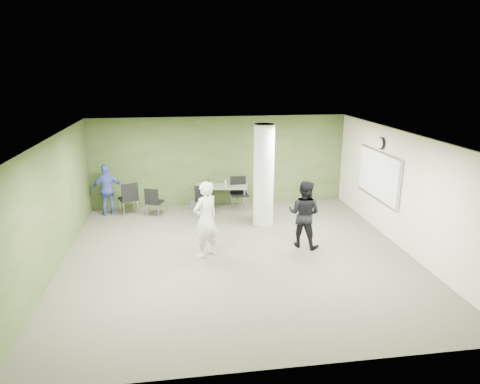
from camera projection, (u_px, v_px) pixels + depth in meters
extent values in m
plane|color=#4D4C3C|center=(238.00, 255.00, 10.05)|extent=(8.00, 8.00, 0.00)
plane|color=white|center=(238.00, 136.00, 9.26)|extent=(8.00, 8.00, 0.00)
cube|color=#3C4E24|center=(220.00, 161.00, 13.46)|extent=(8.00, 2.80, 0.02)
cube|color=#3C4E24|center=(52.00, 206.00, 9.10)|extent=(0.02, 8.00, 2.80)
cube|color=beige|center=(403.00, 191.00, 10.21)|extent=(0.02, 8.00, 2.80)
cylinder|color=silver|center=(264.00, 175.00, 11.69)|extent=(0.56, 0.56, 2.80)
cube|color=silver|center=(378.00, 175.00, 11.31)|extent=(0.04, 2.30, 1.30)
cube|color=white|center=(377.00, 175.00, 11.31)|extent=(0.02, 2.20, 1.20)
cylinder|color=black|center=(381.00, 143.00, 11.07)|extent=(0.05, 0.32, 0.32)
cylinder|color=white|center=(380.00, 143.00, 11.07)|extent=(0.02, 0.26, 0.26)
cube|color=gray|center=(222.00, 186.00, 13.14)|extent=(1.67, 0.95, 0.04)
cylinder|color=silver|center=(198.00, 200.00, 13.00)|extent=(0.04, 0.04, 0.71)
cylinder|color=silver|center=(244.00, 201.00, 12.96)|extent=(0.04, 0.04, 0.71)
cylinder|color=silver|center=(200.00, 195.00, 13.53)|extent=(0.04, 0.04, 0.71)
cylinder|color=silver|center=(245.00, 195.00, 13.49)|extent=(0.04, 0.04, 0.71)
cylinder|color=#23531B|center=(209.00, 182.00, 13.07)|extent=(0.07, 0.07, 0.25)
cylinder|color=#B2B2B7|center=(226.00, 183.00, 13.06)|extent=(0.06, 0.06, 0.18)
cylinder|color=#4C4C4C|center=(194.00, 206.00, 13.17)|extent=(0.25, 0.25, 0.28)
cube|color=black|center=(128.00, 199.00, 12.67)|extent=(0.66, 0.66, 0.05)
cube|color=black|center=(130.00, 192.00, 12.40)|extent=(0.46, 0.22, 0.49)
cylinder|color=silver|center=(134.00, 204.00, 13.02)|extent=(0.02, 0.02, 0.47)
cylinder|color=silver|center=(120.00, 206.00, 12.82)|extent=(0.02, 0.02, 0.47)
cylinder|color=silver|center=(138.00, 208.00, 12.67)|extent=(0.02, 0.02, 0.47)
cylinder|color=silver|center=(124.00, 210.00, 12.47)|extent=(0.02, 0.02, 0.47)
cube|color=black|center=(155.00, 202.00, 12.56)|extent=(0.57, 0.57, 0.05)
cube|color=black|center=(151.00, 196.00, 12.31)|extent=(0.41, 0.19, 0.43)
cylinder|color=silver|center=(163.00, 208.00, 12.76)|extent=(0.02, 0.02, 0.41)
cylinder|color=silver|center=(152.00, 207.00, 12.84)|extent=(0.02, 0.02, 0.41)
cylinder|color=silver|center=(158.00, 212.00, 12.42)|extent=(0.02, 0.02, 0.41)
cylinder|color=silver|center=(147.00, 211.00, 12.50)|extent=(0.02, 0.02, 0.41)
cube|color=black|center=(203.00, 201.00, 12.70)|extent=(0.47, 0.47, 0.05)
cube|color=black|center=(201.00, 192.00, 12.82)|extent=(0.40, 0.09, 0.41)
cylinder|color=silver|center=(198.00, 210.00, 12.56)|extent=(0.02, 0.02, 0.39)
cylinder|color=silver|center=(210.00, 209.00, 12.65)|extent=(0.02, 0.02, 0.39)
cylinder|color=silver|center=(196.00, 207.00, 12.88)|extent=(0.02, 0.02, 0.39)
cylinder|color=silver|center=(208.00, 206.00, 12.97)|extent=(0.02, 0.02, 0.39)
cube|color=black|center=(239.00, 194.00, 13.10)|extent=(0.52, 0.52, 0.05)
cube|color=black|center=(238.00, 184.00, 13.24)|extent=(0.48, 0.06, 0.49)
cylinder|color=silver|center=(234.00, 205.00, 12.94)|extent=(0.02, 0.02, 0.47)
cylinder|color=silver|center=(247.00, 204.00, 13.01)|extent=(0.02, 0.02, 0.47)
cylinder|color=silver|center=(232.00, 201.00, 13.33)|extent=(0.02, 0.02, 0.47)
cylinder|color=silver|center=(245.00, 200.00, 13.41)|extent=(0.02, 0.02, 0.47)
imported|color=silver|center=(206.00, 220.00, 9.74)|extent=(0.79, 0.73, 1.81)
imported|color=black|center=(304.00, 214.00, 10.34)|extent=(1.03, 0.98, 1.67)
imported|color=#475AB0|center=(108.00, 190.00, 12.59)|extent=(0.96, 0.53, 1.55)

